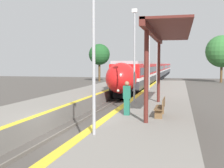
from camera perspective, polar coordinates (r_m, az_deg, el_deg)
ground_plane at (r=14.13m, az=-8.42°, el=-10.66°), size 120.00×120.00×0.00m
rail_left at (r=14.39m, az=-11.12°, el=-10.11°), size 0.08×90.00×0.15m
rail_right at (r=13.86m, az=-5.62°, el=-10.60°), size 0.08×90.00×0.15m
train at (r=63.62m, az=9.14°, el=2.82°), size 2.92×81.00×3.88m
platform_right at (r=13.09m, az=6.90°, el=-9.55°), size 4.26×64.00×1.02m
platform_left at (r=15.65m, az=-20.48°, el=-7.52°), size 3.87×64.00×1.02m
platform_bench at (r=14.05m, az=9.99°, el=-4.56°), size 0.44×1.77×0.89m
person_waiting at (r=14.11m, az=3.04°, el=-2.77°), size 0.36×0.23×1.72m
railway_signal at (r=43.23m, az=3.77°, el=2.55°), size 0.28×0.28×3.93m
lamppost_near at (r=10.16m, az=-3.76°, el=9.37°), size 0.36×0.20×6.23m
lamppost_mid at (r=18.96m, az=4.59°, el=6.91°), size 0.36×0.20×6.23m
lamppost_far at (r=27.92m, az=7.59°, el=5.98°), size 0.36×0.20×6.23m
lamppost_farthest at (r=36.93m, az=9.13°, el=5.50°), size 0.36×0.20×6.23m
station_canopy at (r=15.74m, az=10.64°, el=9.39°), size 2.02×9.95×4.38m
background_tree_left at (r=57.75m, az=-2.59°, el=6.00°), size 4.31×4.31×7.69m
background_tree_right at (r=57.80m, az=21.43°, el=6.19°), size 6.13×6.13×9.06m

